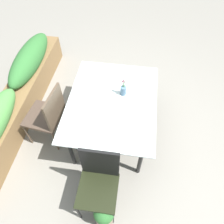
% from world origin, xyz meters
% --- Properties ---
extents(ground_plane, '(12.00, 12.00, 0.00)m').
position_xyz_m(ground_plane, '(0.00, 0.00, 0.00)').
color(ground_plane, gray).
extents(dining_table, '(1.50, 1.17, 0.73)m').
position_xyz_m(dining_table, '(-0.03, 0.00, 0.67)').
color(dining_table, silver).
rests_on(dining_table, ground).
extents(chair_far_side, '(0.53, 0.53, 0.97)m').
position_xyz_m(chair_far_side, '(-0.24, 0.85, 0.55)').
color(chair_far_side, '#47362B').
rests_on(chair_far_side, ground).
extents(chair_end_left, '(0.44, 0.44, 1.00)m').
position_xyz_m(chair_end_left, '(-1.04, 0.00, 0.56)').
color(chair_end_left, black).
rests_on(chair_end_left, ground).
extents(flower_vase, '(0.08, 0.08, 0.29)m').
position_xyz_m(flower_vase, '(0.12, -0.13, 0.83)').
color(flower_vase, slate).
rests_on(flower_vase, dining_table).
extents(planter_box, '(3.18, 0.42, 0.78)m').
position_xyz_m(planter_box, '(0.14, 1.54, 0.37)').
color(planter_box, brown).
rests_on(planter_box, ground).
extents(potted_plant, '(0.23, 0.23, 0.46)m').
position_xyz_m(potted_plant, '(-1.32, -0.10, 0.24)').
color(potted_plant, gray).
rests_on(potted_plant, ground).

